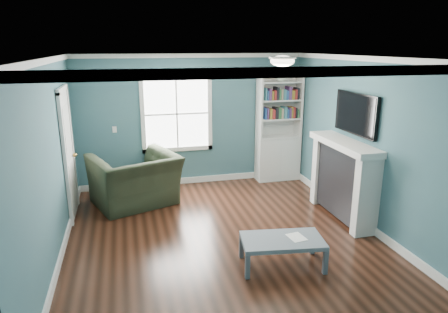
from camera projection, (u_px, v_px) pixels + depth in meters
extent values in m
plane|color=black|center=(222.00, 236.00, 5.96)|extent=(5.00, 5.00, 0.00)
plane|color=#345A69|center=(192.00, 121.00, 7.95)|extent=(4.50, 0.00, 4.50)
plane|color=#345A69|center=(295.00, 228.00, 3.28)|extent=(4.50, 0.00, 4.50)
plane|color=#345A69|center=(51.00, 163.00, 5.08)|extent=(0.00, 5.00, 5.00)
plane|color=#345A69|center=(364.00, 143.00, 6.14)|extent=(0.00, 5.00, 5.00)
plane|color=white|center=(222.00, 57.00, 5.26)|extent=(5.00, 5.00, 0.00)
cube|color=white|center=(193.00, 180.00, 8.27)|extent=(4.50, 0.03, 0.12)
cube|color=white|center=(63.00, 250.00, 5.42)|extent=(0.03, 5.00, 0.12)
cube|color=white|center=(356.00, 217.00, 6.47)|extent=(0.03, 5.00, 0.12)
cube|color=white|center=(191.00, 56.00, 7.59)|extent=(4.50, 0.04, 0.08)
cube|color=white|center=(302.00, 72.00, 2.96)|extent=(4.50, 0.04, 0.08)
cube|color=white|center=(40.00, 62.00, 4.75)|extent=(0.04, 5.00, 0.08)
cube|color=white|center=(370.00, 59.00, 5.80)|extent=(0.04, 5.00, 0.08)
cube|color=white|center=(177.00, 114.00, 7.83)|extent=(1.24, 0.01, 1.34)
cube|color=white|center=(143.00, 115.00, 7.66)|extent=(0.08, 0.06, 1.50)
cube|color=white|center=(210.00, 113.00, 7.97)|extent=(0.08, 0.06, 1.50)
cube|color=white|center=(178.00, 149.00, 8.01)|extent=(1.40, 0.06, 0.08)
cube|color=white|center=(176.00, 77.00, 7.63)|extent=(1.40, 0.06, 0.08)
cube|color=white|center=(177.00, 114.00, 7.82)|extent=(1.24, 0.03, 0.03)
cube|color=white|center=(177.00, 114.00, 7.82)|extent=(0.03, 0.03, 1.34)
cube|color=silver|center=(277.00, 158.00, 8.40)|extent=(0.90, 0.35, 0.90)
cube|color=silver|center=(259.00, 105.00, 7.99)|extent=(0.04, 0.35, 1.40)
cube|color=silver|center=(299.00, 103.00, 8.19)|extent=(0.04, 0.35, 1.40)
cube|color=silver|center=(276.00, 103.00, 8.25)|extent=(0.90, 0.02, 1.40)
cube|color=silver|center=(281.00, 70.00, 7.91)|extent=(0.90, 0.35, 0.04)
cube|color=silver|center=(278.00, 137.00, 8.28)|extent=(0.84, 0.33, 0.03)
cube|color=silver|center=(279.00, 119.00, 8.17)|extent=(0.84, 0.33, 0.03)
cube|color=silver|center=(280.00, 100.00, 8.07)|extent=(0.84, 0.33, 0.03)
cube|color=silver|center=(280.00, 82.00, 7.97)|extent=(0.84, 0.33, 0.03)
cube|color=#264C8C|center=(279.00, 113.00, 8.12)|extent=(0.70, 0.25, 0.22)
cube|color=#593366|center=(280.00, 94.00, 8.02)|extent=(0.70, 0.25, 0.22)
cylinder|color=beige|center=(281.00, 75.00, 7.89)|extent=(0.26, 0.06, 0.26)
cube|color=black|center=(344.00, 182.00, 6.48)|extent=(0.30, 1.20, 1.10)
cube|color=black|center=(342.00, 194.00, 6.53)|extent=(0.22, 0.65, 0.70)
cube|color=silver|center=(366.00, 197.00, 5.85)|extent=(0.36, 0.16, 1.20)
cube|color=silver|center=(323.00, 170.00, 7.10)|extent=(0.36, 0.16, 1.20)
cube|color=silver|center=(345.00, 144.00, 6.30)|extent=(0.44, 1.58, 0.10)
cube|color=black|center=(356.00, 114.00, 6.20)|extent=(0.06, 1.10, 0.65)
cube|color=silver|center=(68.00, 156.00, 6.47)|extent=(0.04, 0.80, 2.05)
cube|color=white|center=(66.00, 163.00, 6.05)|extent=(0.05, 0.08, 2.13)
cube|color=white|center=(72.00, 149.00, 6.89)|extent=(0.05, 0.08, 2.13)
cube|color=white|center=(62.00, 89.00, 6.19)|extent=(0.05, 0.98, 0.08)
sphere|color=#BF8C3F|center=(75.00, 155.00, 6.79)|extent=(0.07, 0.07, 0.07)
ellipsoid|color=white|center=(282.00, 61.00, 5.59)|extent=(0.34, 0.34, 0.15)
cylinder|color=white|center=(283.00, 58.00, 5.57)|extent=(0.38, 0.38, 0.03)
cube|color=white|center=(115.00, 130.00, 7.61)|extent=(0.08, 0.01, 0.12)
imported|color=black|center=(135.00, 172.00, 7.01)|extent=(1.62, 1.33, 1.22)
cube|color=#4D545D|center=(248.00, 267.00, 4.84)|extent=(0.06, 0.06, 0.32)
cube|color=#4D545D|center=(325.00, 262.00, 4.94)|extent=(0.06, 0.06, 0.32)
cube|color=#4D545D|center=(241.00, 246.00, 5.33)|extent=(0.06, 0.06, 0.32)
cube|color=#4D545D|center=(312.00, 243.00, 5.43)|extent=(0.06, 0.06, 0.32)
cube|color=slate|center=(282.00, 241.00, 5.09)|extent=(1.10, 0.70, 0.06)
cube|color=white|center=(296.00, 237.00, 5.12)|extent=(0.23, 0.27, 0.00)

